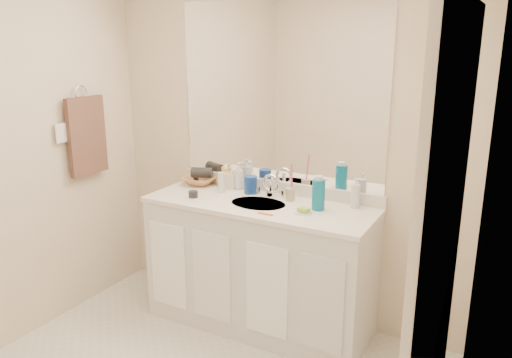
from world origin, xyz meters
The scene contains 27 objects.
wall_back centered at (0.00, 1.30, 1.20)m, with size 2.60×0.02×2.40m, color beige.
wall_right centered at (1.30, 0.00, 1.20)m, with size 0.02×2.60×2.40m, color beige.
vanity_cabinet centered at (0.00, 1.02, 0.42)m, with size 1.50×0.55×0.85m, color silver.
countertop centered at (0.00, 1.02, 0.86)m, with size 1.52×0.57×0.03m, color white.
backsplash centered at (0.00, 1.29, 0.92)m, with size 1.52×0.03×0.08m, color silver.
sink_basin centered at (0.00, 1.00, 0.87)m, with size 0.37×0.37×0.02m, color beige.
faucet centered at (0.00, 1.18, 0.94)m, with size 0.02×0.02×0.11m, color silver.
mirror centered at (0.00, 1.29, 1.56)m, with size 1.48×0.01×1.20m, color white.
blue_mug centered at (-0.15, 1.18, 0.94)m, with size 0.09×0.09×0.12m, color navy.
tan_cup centered at (0.16, 1.16, 0.92)m, with size 0.06×0.06×0.08m, color tan.
toothbrush centered at (0.17, 1.16, 1.03)m, with size 0.01×0.01×0.21m, color #E33B89.
mouthwash_bottle centered at (0.39, 1.07, 0.98)m, with size 0.08×0.08×0.19m, color #0B698C.
clear_pump_bottle centered at (0.58, 1.22, 0.96)m, with size 0.06×0.06×0.15m, color silver.
soap_dish centered at (0.34, 0.95, 0.89)m, with size 0.09×0.07×0.01m, color silver.
green_soap centered at (0.34, 0.95, 0.90)m, with size 0.07×0.05×0.02m, color #82BE2E.
orange_comb centered at (0.14, 0.84, 0.88)m, with size 0.11×0.02×0.00m, color #DC4B17.
dark_jar centered at (-0.44, 0.91, 0.90)m, with size 0.06×0.06×0.04m, color black.
extra_white_bottle centered at (-0.34, 1.09, 0.95)m, with size 0.05×0.05×0.14m, color silver.
soap_bottle_white centered at (-0.28, 1.23, 0.98)m, with size 0.07×0.07×0.19m, color silver.
soap_bottle_cream centered at (-0.34, 1.22, 0.96)m, with size 0.07×0.07×0.16m, color beige.
soap_bottle_yellow centered at (-0.41, 1.25, 0.95)m, with size 0.11×0.11×0.14m, color #E2B958.
wicker_basket centered at (-0.59, 1.20, 0.91)m, with size 0.24×0.24×0.06m, color #AC7045.
hair_dryer centered at (-0.57, 1.20, 0.97)m, with size 0.08×0.08×0.15m, color black.
towel_ring centered at (-1.27, 0.77, 1.55)m, with size 0.11×0.11×0.01m, color silver.
hand_towel centered at (-1.25, 0.77, 1.25)m, with size 0.04×0.32×0.55m, color #39251E.
switch_plate centered at (-1.27, 0.57, 1.30)m, with size 0.01×0.09×0.13m, color white.
door centered at (1.29, -0.30, 1.00)m, with size 0.02×0.82×2.00m, color silver.
Camera 1 is at (1.46, -1.70, 1.88)m, focal length 35.00 mm.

